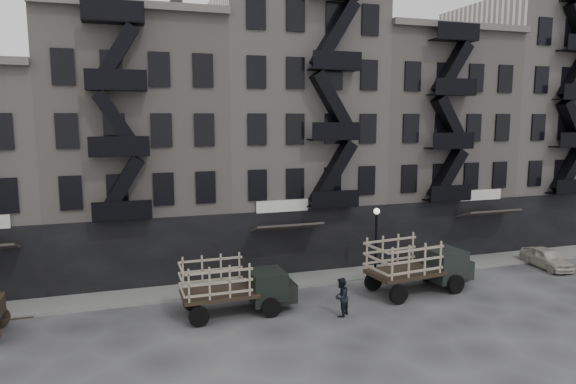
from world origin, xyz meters
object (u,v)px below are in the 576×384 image
object	(u,v)px
stake_truck_west	(235,282)
pedestrian_mid	(341,297)
stake_truck_east	(418,261)
car_east	(547,258)

from	to	relation	value
stake_truck_west	pedestrian_mid	world-z (taller)	stake_truck_west
stake_truck_east	pedestrian_mid	world-z (taller)	stake_truck_east
stake_truck_west	pedestrian_mid	size ratio (longest dim) A/B	2.94
stake_truck_west	car_east	distance (m)	20.52
car_east	pedestrian_mid	bearing A→B (deg)	-162.41
car_east	pedestrian_mid	distance (m)	16.02
stake_truck_west	stake_truck_east	distance (m)	10.20
car_east	pedestrian_mid	world-z (taller)	pedestrian_mid
stake_truck_west	car_east	bearing A→B (deg)	3.29
car_east	pedestrian_mid	xyz separation A→B (m)	(-15.68, -3.29, 0.31)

